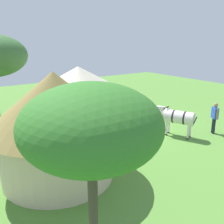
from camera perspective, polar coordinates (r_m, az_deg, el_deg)
The scene contains 17 objects.
ground_plane at distance 14.63m, azimuth 3.84°, elevation -3.81°, with size 36.00×36.00×0.00m, color #558A36.
thatched_hut at distance 9.28m, azimuth -12.36°, elevation -2.11°, with size 4.86×4.86×3.91m.
shade_umbrella at distance 14.11m, azimuth -7.47°, elevation 7.63°, with size 4.34×4.34×3.51m.
patio_dining_table at distance 14.61m, azimuth -7.15°, elevation -1.16°, with size 1.65×1.08×0.74m.
patio_chair_near_hut at distance 14.70m, azimuth -12.32°, elevation -1.91°, with size 0.58×0.57×0.90m.
patio_chair_near_lawn at distance 13.40m, azimuth -6.56°, elevation -3.42°, with size 0.56×0.57×0.90m.
patio_chair_west_end at distance 14.60m, azimuth -1.92°, elevation -1.67°, with size 0.60×0.59×0.90m.
patio_chair_east_end at distance 15.92m, azimuth -7.80°, elevation -0.29°, with size 0.55×0.56×0.90m.
guest_beside_umbrella at distance 12.59m, azimuth -8.56°, elevation -2.57°, with size 0.32×0.57×1.64m.
guest_behind_table at distance 16.09m, azimuth -3.17°, elevation 1.56°, with size 0.41×0.46×1.56m.
standing_watcher at distance 14.73m, azimuth 21.78°, elevation -0.66°, with size 0.53×0.42×1.69m.
striped_lounge_chair at distance 13.48m, azimuth 0.39°, elevation -4.39°, with size 0.91×0.73×0.64m.
zebra_nearest_camera at distance 13.74m, azimuth 14.40°, elevation -1.16°, with size 2.03×1.23×1.56m.
zebra_by_umbrella at distance 15.47m, azimuth 2.83°, elevation 1.16°, with size 1.37×1.85×1.53m.
zebra_toward_hut at distance 18.09m, azimuth 3.85°, elevation 3.31°, with size 1.94×1.61×1.51m.
acacia_tree_left_background at distance 4.49m, azimuth -4.63°, elevation -3.35°, with size 2.54×2.54×4.28m.
brick_patio_kerb at distance 19.60m, azimuth 4.94°, elevation 1.49°, with size 2.80×0.36×0.08m, color #924F4F.
Camera 1 is at (-10.65, 8.70, 4.99)m, focal length 41.31 mm.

